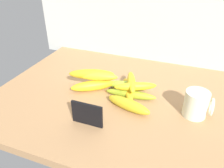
# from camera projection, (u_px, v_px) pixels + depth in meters

# --- Properties ---
(counter_top) EXTENTS (1.10, 0.76, 0.03)m
(counter_top) POSITION_uv_depth(u_px,v_px,m) (130.00, 101.00, 0.90)
(counter_top) COLOR #AB7E52
(counter_top) RESTS_ON ground
(chalkboard_sign) EXTENTS (0.11, 0.02, 0.08)m
(chalkboard_sign) POSITION_uv_depth(u_px,v_px,m) (87.00, 115.00, 0.74)
(chalkboard_sign) COLOR black
(chalkboard_sign) RESTS_ON counter_top
(coffee_mug) EXTENTS (0.10, 0.08, 0.10)m
(coffee_mug) POSITION_uv_depth(u_px,v_px,m) (197.00, 104.00, 0.78)
(coffee_mug) COLOR #E6EBCD
(coffee_mug) RESTS_ON counter_top
(banana_0) EXTENTS (0.18, 0.09, 0.04)m
(banana_0) POSITION_uv_depth(u_px,v_px,m) (128.00, 105.00, 0.82)
(banana_0) COLOR gold
(banana_0) RESTS_ON counter_top
(banana_1) EXTENTS (0.19, 0.07, 0.03)m
(banana_1) POSITION_uv_depth(u_px,v_px,m) (126.00, 85.00, 0.94)
(banana_1) COLOR #99C134
(banana_1) RESTS_ON counter_top
(banana_2) EXTENTS (0.11, 0.18, 0.03)m
(banana_2) POSITION_uv_depth(u_px,v_px,m) (128.00, 90.00, 0.91)
(banana_2) COLOR yellow
(banana_2) RESTS_ON counter_top
(banana_3) EXTENTS (0.18, 0.14, 0.04)m
(banana_3) POSITION_uv_depth(u_px,v_px,m) (93.00, 85.00, 0.93)
(banana_3) COLOR yellow
(banana_3) RESTS_ON counter_top
(banana_4) EXTENTS (0.20, 0.05, 0.03)m
(banana_4) POSITION_uv_depth(u_px,v_px,m) (131.00, 95.00, 0.88)
(banana_4) COLOR #95AD27
(banana_4) RESTS_ON counter_top
(banana_5) EXTENTS (0.09, 0.16, 0.03)m
(banana_5) POSITION_uv_depth(u_px,v_px,m) (131.00, 82.00, 0.90)
(banana_5) COLOR yellow
(banana_5) RESTS_ON banana_2
(banana_6) EXTENTS (0.19, 0.10, 0.04)m
(banana_6) POSITION_uv_depth(u_px,v_px,m) (91.00, 74.00, 0.93)
(banana_6) COLOR gold
(banana_6) RESTS_ON banana_3
(banana_7) EXTENTS (0.18, 0.08, 0.04)m
(banana_7) POSITION_uv_depth(u_px,v_px,m) (96.00, 76.00, 0.92)
(banana_7) COLOR yellow
(banana_7) RESTS_ON banana_3
(banana_8) EXTENTS (0.17, 0.10, 0.03)m
(banana_8) POSITION_uv_depth(u_px,v_px,m) (135.00, 86.00, 0.87)
(banana_8) COLOR yellow
(banana_8) RESTS_ON banana_4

